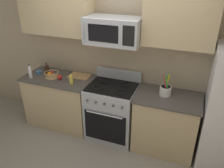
# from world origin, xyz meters

# --- Properties ---
(ground_plane) EXTENTS (16.00, 16.00, 0.00)m
(ground_plane) POSITION_xyz_m (0.00, 0.00, 0.00)
(ground_plane) COLOR gray
(wall_back) EXTENTS (8.00, 0.10, 2.60)m
(wall_back) POSITION_xyz_m (0.00, 1.09, 1.30)
(wall_back) COLOR tan
(wall_back) RESTS_ON ground
(counter_left) EXTENTS (1.18, 0.64, 0.91)m
(counter_left) POSITION_xyz_m (-0.98, 0.70, 0.46)
(counter_left) COLOR tan
(counter_left) RESTS_ON ground
(range_oven) EXTENTS (0.76, 0.68, 1.09)m
(range_oven) POSITION_xyz_m (-0.00, 0.71, 0.47)
(range_oven) COLOR #B2B5BA
(range_oven) RESTS_ON ground
(counter_right) EXTENTS (0.94, 0.64, 0.91)m
(counter_right) POSITION_xyz_m (0.86, 0.70, 0.46)
(counter_right) COLOR tan
(counter_right) RESTS_ON ground
(microwave) EXTENTS (0.78, 0.44, 0.37)m
(microwave) POSITION_xyz_m (-0.00, 0.73, 1.78)
(microwave) COLOR #B2B5BA
(upper_cabinets_left) EXTENTS (1.17, 0.34, 0.70)m
(upper_cabinets_left) POSITION_xyz_m (-0.99, 0.87, 1.96)
(upper_cabinets_left) COLOR tan
(upper_cabinets_right) EXTENTS (0.93, 0.34, 0.70)m
(upper_cabinets_right) POSITION_xyz_m (0.86, 0.87, 1.96)
(upper_cabinets_right) COLOR tan
(utensil_crock) EXTENTS (0.16, 0.16, 0.33)m
(utensil_crock) POSITION_xyz_m (0.80, 0.74, 0.99)
(utensil_crock) COLOR white
(utensil_crock) RESTS_ON counter_right
(fruit_basket) EXTENTS (0.25, 0.25, 0.11)m
(fruit_basket) POSITION_xyz_m (-1.09, 0.69, 0.96)
(fruit_basket) COLOR tan
(fruit_basket) RESTS_ON counter_left
(apple_loose) EXTENTS (0.08, 0.08, 0.08)m
(apple_loose) POSITION_xyz_m (-0.91, 0.65, 0.95)
(apple_loose) COLOR red
(apple_loose) RESTS_ON counter_left
(cutting_board) EXTENTS (0.37, 0.26, 0.02)m
(cutting_board) POSITION_xyz_m (-0.66, 0.88, 0.92)
(cutting_board) COLOR tan
(cutting_board) RESTS_ON counter_left
(bottle_soy) EXTENTS (0.07, 0.07, 0.19)m
(bottle_soy) POSITION_xyz_m (-1.26, 0.80, 0.99)
(bottle_soy) COLOR #382314
(bottle_soy) RESTS_ON counter_left
(bottle_oil) EXTENTS (0.06, 0.06, 0.20)m
(bottle_oil) POSITION_xyz_m (-0.65, 0.58, 1.00)
(bottle_oil) COLOR gold
(bottle_oil) RESTS_ON counter_left
(bottle_vinegar) EXTENTS (0.05, 0.05, 0.24)m
(bottle_vinegar) POSITION_xyz_m (-1.40, 0.54, 1.02)
(bottle_vinegar) COLOR silver
(bottle_vinegar) RESTS_ON counter_left
(prep_bowl) EXTENTS (0.10, 0.10, 0.04)m
(prep_bowl) POSITION_xyz_m (-1.40, 0.74, 0.93)
(prep_bowl) COLOR teal
(prep_bowl) RESTS_ON counter_left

